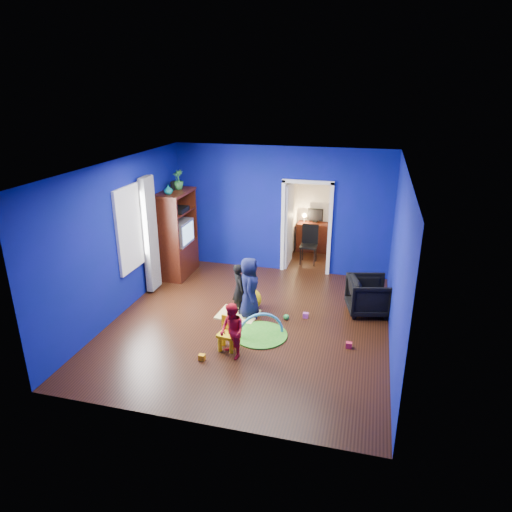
% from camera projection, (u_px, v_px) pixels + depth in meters
% --- Properties ---
extents(floor, '(5.00, 5.50, 0.01)m').
position_uv_depth(floor, '(250.00, 323.00, 8.46)').
color(floor, black).
rests_on(floor, ground).
extents(ceiling, '(5.00, 5.50, 0.01)m').
position_uv_depth(ceiling, '(249.00, 166.00, 7.44)').
color(ceiling, white).
rests_on(ceiling, wall_back).
extents(wall_back, '(5.00, 0.02, 2.90)m').
position_uv_depth(wall_back, '(281.00, 210.00, 10.44)').
color(wall_back, navy).
rests_on(wall_back, floor).
extents(wall_front, '(5.00, 0.02, 2.90)m').
position_uv_depth(wall_front, '(189.00, 325.00, 5.46)').
color(wall_front, navy).
rests_on(wall_front, floor).
extents(wall_left, '(0.02, 5.50, 2.90)m').
position_uv_depth(wall_left, '(121.00, 238.00, 8.54)').
color(wall_left, navy).
rests_on(wall_left, floor).
extents(wall_right, '(0.02, 5.50, 2.90)m').
position_uv_depth(wall_right, '(398.00, 263.00, 7.36)').
color(wall_right, navy).
rests_on(wall_right, floor).
extents(alcove, '(1.00, 1.75, 2.50)m').
position_uv_depth(alcove, '(312.00, 211.00, 11.16)').
color(alcove, silver).
rests_on(alcove, floor).
extents(armchair, '(0.93, 0.92, 0.71)m').
position_uv_depth(armchair, '(369.00, 296.00, 8.74)').
color(armchair, black).
rests_on(armchair, floor).
extents(child_black, '(0.41, 0.44, 1.01)m').
position_uv_depth(child_black, '(239.00, 289.00, 8.66)').
color(child_black, black).
rests_on(child_black, floor).
extents(child_navy, '(0.50, 0.65, 1.18)m').
position_uv_depth(child_navy, '(249.00, 287.00, 8.53)').
color(child_navy, '#0E1336').
rests_on(child_navy, floor).
extents(toddler_red, '(0.57, 0.57, 0.93)m').
position_uv_depth(toddler_red, '(232.00, 331.00, 7.26)').
color(toddler_red, '#AC1512').
rests_on(toddler_red, floor).
extents(vase, '(0.20, 0.20, 0.20)m').
position_uv_depth(vase, '(168.00, 190.00, 9.67)').
color(vase, '#0C5661').
rests_on(vase, tv_armoire).
extents(potted_plant, '(0.29, 0.29, 0.43)m').
position_uv_depth(potted_plant, '(178.00, 180.00, 10.10)').
color(potted_plant, '#2E7E35').
rests_on(potted_plant, tv_armoire).
extents(tv_armoire, '(0.58, 1.14, 1.96)m').
position_uv_depth(tv_armoire, '(177.00, 234.00, 10.32)').
color(tv_armoire, '#3E180A').
rests_on(tv_armoire, floor).
extents(crt_tv, '(0.46, 0.70, 0.54)m').
position_uv_depth(crt_tv, '(179.00, 232.00, 10.30)').
color(crt_tv, silver).
rests_on(crt_tv, tv_armoire).
extents(yellow_blanket, '(0.80, 0.66, 0.03)m').
position_uv_depth(yellow_blanket, '(238.00, 314.00, 8.75)').
color(yellow_blanket, '#F2E07A').
rests_on(yellow_blanket, floor).
extents(hopper_ball, '(0.44, 0.44, 0.44)m').
position_uv_depth(hopper_ball, '(250.00, 299.00, 8.90)').
color(hopper_ball, yellow).
rests_on(hopper_ball, floor).
extents(kid_chair, '(0.32, 0.32, 0.50)m').
position_uv_depth(kid_chair, '(227.00, 336.00, 7.55)').
color(kid_chair, yellow).
rests_on(kid_chair, floor).
extents(play_mat, '(0.95, 0.95, 0.03)m').
position_uv_depth(play_mat, '(260.00, 335.00, 8.04)').
color(play_mat, green).
rests_on(play_mat, floor).
extents(toy_arch, '(0.77, 0.45, 0.85)m').
position_uv_depth(toy_arch, '(260.00, 334.00, 8.03)').
color(toy_arch, '#3F8CD8').
rests_on(toy_arch, floor).
extents(window_left, '(0.03, 0.95, 1.55)m').
position_uv_depth(window_left, '(130.00, 228.00, 8.82)').
color(window_left, white).
rests_on(window_left, wall_left).
extents(curtain, '(0.14, 0.42, 2.40)m').
position_uv_depth(curtain, '(150.00, 235.00, 9.39)').
color(curtain, slate).
rests_on(curtain, floor).
extents(doorway, '(1.16, 0.10, 2.10)m').
position_uv_depth(doorway, '(306.00, 229.00, 10.44)').
color(doorway, white).
rests_on(doorway, floor).
extents(study_desk, '(0.88, 0.44, 0.75)m').
position_uv_depth(study_desk, '(314.00, 237.00, 12.05)').
color(study_desk, '#3D140A').
rests_on(study_desk, floor).
extents(desk_monitor, '(0.40, 0.05, 0.32)m').
position_uv_depth(desk_monitor, '(315.00, 215.00, 11.95)').
color(desk_monitor, black).
rests_on(desk_monitor, study_desk).
extents(desk_lamp, '(0.14, 0.14, 0.14)m').
position_uv_depth(desk_lamp, '(304.00, 215.00, 11.97)').
color(desk_lamp, '#FFD88C').
rests_on(desk_lamp, study_desk).
extents(folding_chair, '(0.40, 0.40, 0.92)m').
position_uv_depth(folding_chair, '(309.00, 245.00, 11.15)').
color(folding_chair, black).
rests_on(folding_chair, floor).
extents(book_shelf, '(0.88, 0.24, 0.04)m').
position_uv_depth(book_shelf, '(317.00, 174.00, 11.57)').
color(book_shelf, white).
rests_on(book_shelf, study_desk).
extents(toy_0, '(0.10, 0.08, 0.10)m').
position_uv_depth(toy_0, '(349.00, 345.00, 7.65)').
color(toy_0, red).
rests_on(toy_0, floor).
extents(toy_1, '(0.11, 0.11, 0.11)m').
position_uv_depth(toy_1, '(373.00, 307.00, 8.96)').
color(toy_1, '#248BCF').
rests_on(toy_1, floor).
extents(toy_2, '(0.10, 0.08, 0.10)m').
position_uv_depth(toy_2, '(202.00, 357.00, 7.30)').
color(toy_2, '#FFA00D').
rests_on(toy_2, floor).
extents(toy_3, '(0.11, 0.11, 0.11)m').
position_uv_depth(toy_3, '(286.00, 317.00, 8.57)').
color(toy_3, green).
rests_on(toy_3, floor).
extents(toy_4, '(0.10, 0.08, 0.10)m').
position_uv_depth(toy_4, '(306.00, 315.00, 8.63)').
color(toy_4, '#BB46AB').
rests_on(toy_4, floor).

